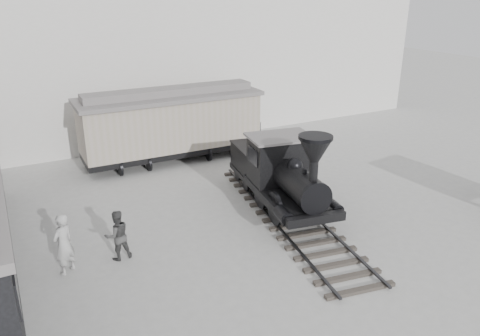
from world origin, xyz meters
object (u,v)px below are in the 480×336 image
locomotive (283,177)px  boxcar (171,123)px  visitor_a (64,244)px  visitor_b (117,235)px

locomotive → boxcar: size_ratio=1.17×
visitor_a → locomotive: bearing=147.7°
locomotive → visitor_b: 6.45m
locomotive → boxcar: boxcar is taller
locomotive → visitor_b: size_ratio=6.30×
locomotive → visitor_a: size_ratio=5.37×
boxcar → visitor_a: (-6.24, -7.80, -0.92)m
locomotive → visitor_a: locomotive is taller
visitor_a → boxcar: bearing=-165.2°
locomotive → visitor_a: (-7.97, -0.59, -0.35)m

